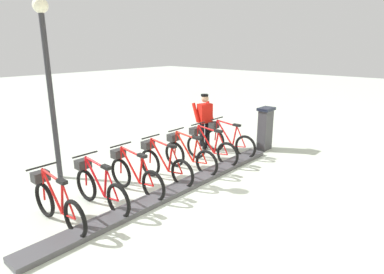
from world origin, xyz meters
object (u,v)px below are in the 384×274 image
(bike_docked_0, at_px, (228,140))
(bike_docked_1, at_px, (209,147))
(lamp_post, at_px, (47,66))
(bike_docked_2, at_px, (188,154))
(bike_docked_3, at_px, (163,164))
(bike_docked_4, at_px, (134,174))
(bike_docked_5, at_px, (99,187))
(payment_kiosk, at_px, (265,128))
(worker_near_rack, at_px, (205,119))
(bike_docked_6, at_px, (56,203))

(bike_docked_0, distance_m, bike_docked_1, 0.86)
(lamp_post, bearing_deg, bike_docked_2, -130.78)
(bike_docked_0, bearing_deg, bike_docked_3, 90.00)
(bike_docked_4, height_order, bike_docked_5, same)
(payment_kiosk, xyz_separation_m, worker_near_rack, (1.42, 1.12, 0.24))
(bike_docked_2, relative_size, bike_docked_6, 1.00)
(worker_near_rack, bearing_deg, bike_docked_0, -179.25)
(worker_near_rack, bearing_deg, bike_docked_1, 135.07)
(bike_docked_1, distance_m, bike_docked_4, 2.57)
(bike_docked_0, height_order, bike_docked_1, same)
(bike_docked_1, height_order, bike_docked_4, same)
(payment_kiosk, relative_size, bike_docked_5, 0.74)
(bike_docked_2, height_order, bike_docked_3, same)
(bike_docked_1, height_order, worker_near_rack, worker_near_rack)
(bike_docked_0, bearing_deg, payment_kiosk, -117.29)
(bike_docked_0, height_order, lamp_post, lamp_post)
(payment_kiosk, height_order, bike_docked_5, payment_kiosk)
(payment_kiosk, relative_size, bike_docked_4, 0.74)
(bike_docked_6, bearing_deg, lamp_post, -28.44)
(bike_docked_5, height_order, worker_near_rack, worker_near_rack)
(lamp_post, bearing_deg, bike_docked_1, -122.25)
(payment_kiosk, distance_m, bike_docked_4, 4.57)
(payment_kiosk, height_order, bike_docked_3, payment_kiosk)
(bike_docked_0, relative_size, worker_near_rack, 1.04)
(bike_docked_0, relative_size, bike_docked_3, 1.00)
(bike_docked_5, bearing_deg, lamp_post, -6.64)
(payment_kiosk, distance_m, worker_near_rack, 1.82)
(payment_kiosk, xyz_separation_m, bike_docked_6, (0.57, 6.24, -0.24))
(bike_docked_5, bearing_deg, bike_docked_1, -90.00)
(payment_kiosk, height_order, bike_docked_4, payment_kiosk)
(bike_docked_6, height_order, lamp_post, lamp_post)
(payment_kiosk, relative_size, worker_near_rack, 0.77)
(bike_docked_4, xyz_separation_m, lamp_post, (2.01, 0.62, 2.19))
(worker_near_rack, height_order, lamp_post, lamp_post)
(bike_docked_0, relative_size, lamp_post, 0.43)
(bike_docked_3, bearing_deg, bike_docked_0, -90.00)
(bike_docked_5, relative_size, bike_docked_6, 1.00)
(bike_docked_0, xyz_separation_m, bike_docked_2, (0.00, 1.71, 0.00))
(bike_docked_2, bearing_deg, bike_docked_4, 90.00)
(bike_docked_2, distance_m, bike_docked_5, 2.57)
(bike_docked_0, xyz_separation_m, bike_docked_5, (0.00, 4.28, 0.00))
(bike_docked_0, xyz_separation_m, bike_docked_3, (0.00, 2.57, 0.00))
(bike_docked_3, distance_m, bike_docked_5, 1.71)
(bike_docked_0, xyz_separation_m, bike_docked_1, (0.00, 0.86, 0.00))
(bike_docked_2, bearing_deg, bike_docked_0, -90.00)
(bike_docked_0, bearing_deg, bike_docked_5, 90.00)
(bike_docked_5, bearing_deg, bike_docked_2, -90.00)
(bike_docked_4, bearing_deg, worker_near_rack, -76.06)
(worker_near_rack, relative_size, lamp_post, 0.41)
(bike_docked_4, distance_m, bike_docked_5, 0.86)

